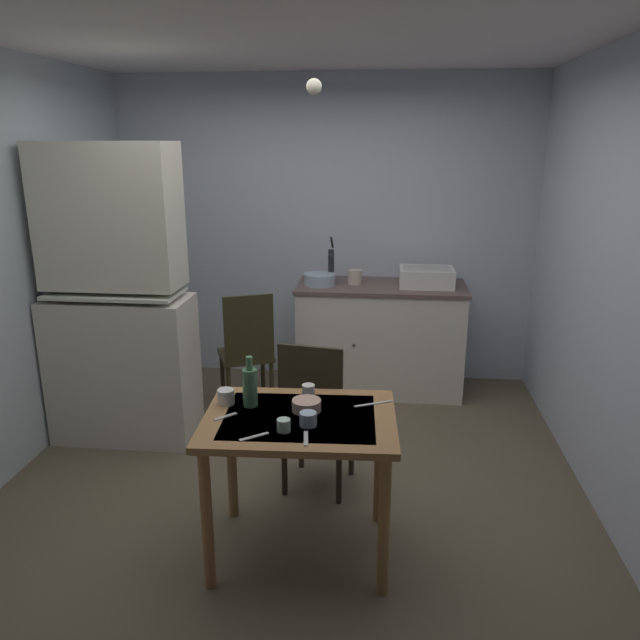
{
  "coord_description": "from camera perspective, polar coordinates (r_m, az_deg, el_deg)",
  "views": [
    {
      "loc": [
        0.54,
        -3.4,
        2.09
      ],
      "look_at": [
        0.16,
        0.1,
        1.05
      ],
      "focal_mm": 34.24,
      "sensor_mm": 36.0,
      "label": 1
    }
  ],
  "objects": [
    {
      "name": "wall_right",
      "position": [
        3.72,
        26.81,
        2.71
      ],
      "size": [
        0.1,
        3.91,
        2.63
      ],
      "primitive_type": "cube",
      "color": "silver",
      "rests_on": "ground"
    },
    {
      "name": "counter_cabinet",
      "position": [
        5.24,
        5.61,
        -1.64
      ],
      "size": [
        1.4,
        0.64,
        0.93
      ],
      "color": "silver",
      "rests_on": "ground"
    },
    {
      "name": "serving_spoon",
      "position": [
        3.08,
        -8.84,
        -8.91
      ],
      "size": [
        0.1,
        0.1,
        0.0
      ],
      "primitive_type": "cube",
      "rotation": [
        0.0,
        0.0,
        0.79
      ],
      "color": "beige",
      "rests_on": "dining_table"
    },
    {
      "name": "teaspoon_near_bowl",
      "position": [
        2.87,
        -6.18,
        -10.79
      ],
      "size": [
        0.13,
        0.1,
        0.0
      ],
      "primitive_type": "cube",
      "rotation": [
        0.0,
        0.0,
        0.65
      ],
      "color": "beige",
      "rests_on": "dining_table"
    },
    {
      "name": "hand_pump",
      "position": [
        5.14,
        1.04,
        5.37
      ],
      "size": [
        0.05,
        0.27,
        0.39
      ],
      "color": "#232328",
      "rests_on": "counter_cabinet"
    },
    {
      "name": "mug_tall",
      "position": [
        3.24,
        -1.09,
        -6.69
      ],
      "size": [
        0.07,
        0.07,
        0.07
      ],
      "primitive_type": "cylinder",
      "color": "white",
      "rests_on": "dining_table"
    },
    {
      "name": "dining_table",
      "position": [
        3.11,
        -1.9,
        -11.03
      ],
      "size": [
        0.99,
        0.75,
        0.78
      ],
      "color": "#A07042",
      "rests_on": "ground"
    },
    {
      "name": "wall_back",
      "position": [
        5.43,
        0.45,
        8.31
      ],
      "size": [
        3.71,
        0.1,
        2.63
      ],
      "primitive_type": "cube",
      "color": "silver",
      "rests_on": "ground"
    },
    {
      "name": "stoneware_crock",
      "position": [
        5.12,
        3.28,
        4.04
      ],
      "size": [
        0.12,
        0.12,
        0.12
      ],
      "primitive_type": "cylinder",
      "color": "beige",
      "rests_on": "counter_cabinet"
    },
    {
      "name": "chair_by_counter",
      "position": [
        4.81,
        -6.83,
        -2.81
      ],
      "size": [
        0.53,
        0.53,
        0.97
      ],
      "color": "#302C1A",
      "rests_on": "ground"
    },
    {
      "name": "ceiling_slab",
      "position": [
        3.49,
        -3.08,
        26.22
      ],
      "size": [
        3.71,
        3.91,
        0.1
      ],
      "primitive_type": "cube",
      "color": "silver"
    },
    {
      "name": "hutch_cabinet",
      "position": [
        4.44,
        -18.35,
        1.12
      ],
      "size": [
        0.99,
        0.46,
        2.08
      ],
      "color": "silver",
      "rests_on": "ground"
    },
    {
      "name": "chair_far_side",
      "position": [
        3.69,
        -0.42,
        -8.99
      ],
      "size": [
        0.46,
        0.46,
        0.98
      ],
      "color": "#32261E",
      "rests_on": "ground"
    },
    {
      "name": "ground_plane",
      "position": [
        4.02,
        -2.48,
        -14.8
      ],
      "size": [
        4.81,
        4.81,
        0.0
      ],
      "primitive_type": "plane",
      "color": "brown"
    },
    {
      "name": "mug_dark",
      "position": [
        3.21,
        -8.79,
        -7.1
      ],
      "size": [
        0.09,
        0.09,
        0.08
      ],
      "primitive_type": "cylinder",
      "color": "white",
      "rests_on": "dining_table"
    },
    {
      "name": "sink_basin",
      "position": [
        5.11,
        9.92,
        4.0
      ],
      "size": [
        0.44,
        0.34,
        0.15
      ],
      "color": "silver",
      "rests_on": "counter_cabinet"
    },
    {
      "name": "pendant_bulb",
      "position": [
        3.28,
        -0.57,
        20.99
      ],
      "size": [
        0.08,
        0.08,
        0.08
      ],
      "primitive_type": "sphere",
      "color": "#F9EFCC"
    },
    {
      "name": "teacup_cream",
      "position": [
        2.9,
        -3.41,
        -9.8
      ],
      "size": [
        0.06,
        0.06,
        0.06
      ],
      "primitive_type": "cylinder",
      "color": "#ADD1C1",
      "rests_on": "dining_table"
    },
    {
      "name": "serving_bowl_wide",
      "position": [
        3.1,
        -1.27,
        -7.97
      ],
      "size": [
        0.15,
        0.15,
        0.06
      ],
      "primitive_type": "cylinder",
      "color": "tan",
      "rests_on": "dining_table"
    },
    {
      "name": "glass_bottle",
      "position": [
        3.15,
        -6.56,
        -6.15
      ],
      "size": [
        0.08,
        0.08,
        0.27
      ],
      "color": "#4C7F56",
      "rests_on": "dining_table"
    },
    {
      "name": "teaspoon_by_cup",
      "position": [
        2.84,
        -1.33,
        -11.02
      ],
      "size": [
        0.04,
        0.14,
        0.0
      ],
      "primitive_type": "cube",
      "rotation": [
        0.0,
        0.0,
        1.7
      ],
      "color": "beige",
      "rests_on": "dining_table"
    },
    {
      "name": "mixing_bowl_counter",
      "position": [
        5.08,
        -0.03,
        3.83
      ],
      "size": [
        0.27,
        0.27,
        0.09
      ],
      "primitive_type": "cylinder",
      "color": "#9EB2C6",
      "rests_on": "counter_cabinet"
    },
    {
      "name": "teacup_mint",
      "position": [
        2.95,
        -1.12,
        -9.24
      ],
      "size": [
        0.08,
        0.08,
        0.07
      ],
      "primitive_type": "cylinder",
      "color": "#9EB2C6",
      "rests_on": "dining_table"
    },
    {
      "name": "table_knife",
      "position": [
        3.2,
        5.01,
        -7.8
      ],
      "size": [
        0.2,
        0.11,
        0.0
      ],
      "primitive_type": "cube",
      "rotation": [
        0.0,
        0.0,
        0.45
      ],
      "color": "silver",
      "rests_on": "dining_table"
    }
  ]
}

